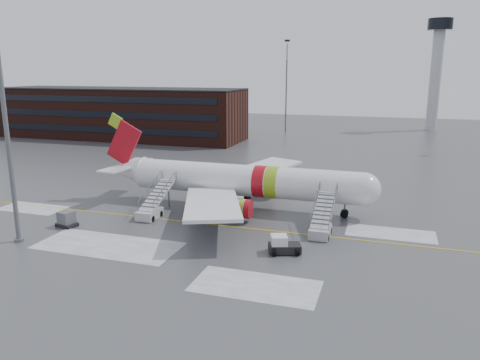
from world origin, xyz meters
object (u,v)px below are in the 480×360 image
(airstair_fwd, at_px, (321,224))
(pushback_tug, at_px, (283,245))
(light_mast_near, at_px, (3,100))
(uld_container, at_px, (67,219))
(airliner, at_px, (238,181))
(airstair_aft, at_px, (152,208))

(airstair_fwd, height_order, pushback_tug, airstair_fwd)
(airstair_fwd, height_order, light_mast_near, light_mast_near)
(uld_container, bearing_deg, pushback_tug, -0.41)
(pushback_tug, bearing_deg, airstair_fwd, 66.54)
(light_mast_near, bearing_deg, airliner, 46.44)
(pushback_tug, bearing_deg, uld_container, 179.59)
(airstair_fwd, height_order, uld_container, airstair_fwd)
(airstair_aft, bearing_deg, airstair_fwd, 0.00)
(airliner, distance_m, airstair_fwd, 13.21)
(airliner, distance_m, pushback_tug, 15.56)
(airliner, height_order, pushback_tug, airliner)
(pushback_tug, xyz_separation_m, uld_container, (-23.96, 0.17, 0.04))
(airstair_aft, distance_m, pushback_tug, 17.89)
(airstair_fwd, bearing_deg, light_mast_near, -158.16)
(airliner, relative_size, airstair_fwd, 4.55)
(airstair_aft, height_order, uld_container, airstair_aft)
(airliner, bearing_deg, light_mast_near, -133.56)
(pushback_tug, distance_m, uld_container, 23.96)
(airstair_fwd, distance_m, airstair_aft, 19.46)
(light_mast_near, bearing_deg, uld_container, 73.58)
(airliner, xyz_separation_m, uld_container, (-15.40, -12.54, -2.64))
(pushback_tug, height_order, light_mast_near, light_mast_near)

